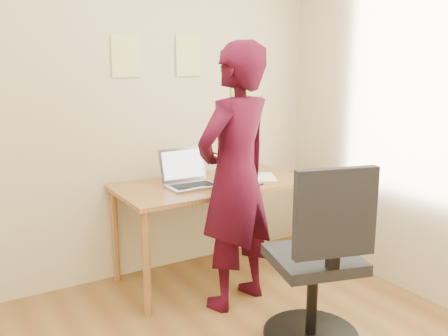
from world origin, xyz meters
TOP-DOWN VIEW (x-y plane):
  - room at (0.00, 0.00)m, footprint 3.58×3.58m
  - desk at (0.66, 1.38)m, footprint 1.40×0.70m
  - laptop at (0.48, 1.39)m, footprint 0.36×0.32m
  - paper_sheet at (1.08, 1.34)m, footprint 0.32×0.36m
  - phone at (0.91, 1.18)m, footprint 0.10×0.14m
  - wall_note_left at (0.17, 1.74)m, footprint 0.21×0.00m
  - wall_note_mid at (0.67, 1.74)m, footprint 0.21×0.00m
  - wall_note_right at (1.14, 1.74)m, footprint 0.18×0.00m
  - office_chair at (0.72, 0.26)m, footprint 0.59×0.61m
  - person at (0.59, 0.94)m, footprint 0.73×0.59m

SIDE VIEW (x-z plane):
  - office_chair at x=0.72m, z-range -0.08..1.01m
  - desk at x=0.66m, z-range 0.28..1.02m
  - paper_sheet at x=1.08m, z-range 0.74..0.74m
  - phone at x=0.91m, z-range 0.74..0.75m
  - laptop at x=0.48m, z-range 0.66..0.92m
  - person at x=0.59m, z-range 0.00..1.75m
  - room at x=0.00m, z-range -0.04..2.74m
  - wall_note_right at x=1.14m, z-range 1.33..1.57m
  - wall_note_mid at x=0.67m, z-range 1.50..1.80m
  - wall_note_left at x=0.17m, z-range 1.50..1.80m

